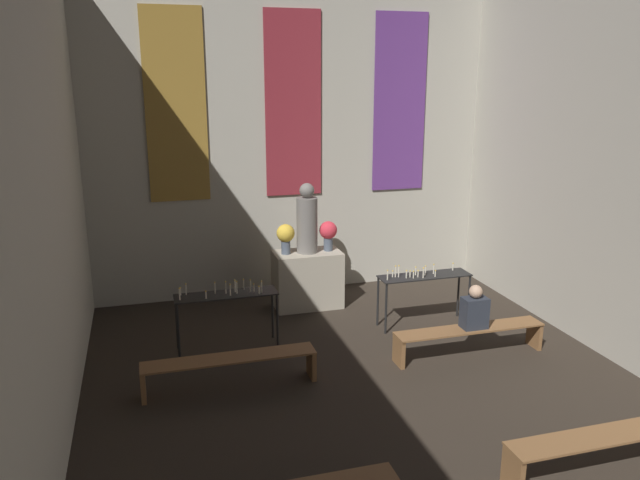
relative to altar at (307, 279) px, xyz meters
The scene contains 12 objects.
wall_back 2.60m from the altar, 90.00° to the left, with size 7.48×0.16×5.74m.
wall_left 6.36m from the altar, 128.57° to the right, with size 0.12×11.32×5.74m.
altar is the anchor object (origin of this frame).
statue 1.04m from the altar, 90.00° to the left, with size 0.36×0.36×1.21m.
flower_vase_left 0.90m from the altar, behind, with size 0.31×0.31×0.52m.
flower_vase_right 0.90m from the altar, ahead, with size 0.31×0.31×0.52m.
candle_rack_left 2.10m from the altar, 139.88° to the right, with size 1.50×0.41×1.05m.
candle_rack_right 2.09m from the altar, 40.30° to the right, with size 1.50×0.41×1.05m.
pew_second_right 5.70m from the altar, 72.29° to the right, with size 2.25×0.36×0.43m.
pew_back_left 3.12m from the altar, 123.81° to the right, with size 2.25×0.36×0.43m.
pew_back_right 3.12m from the altar, 56.19° to the right, with size 2.25×0.36×0.43m.
person_seated 3.15m from the altar, 55.32° to the right, with size 0.36×0.24×0.64m.
Camera 1 is at (-2.65, 0.15, 3.98)m, focal length 35.00 mm.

